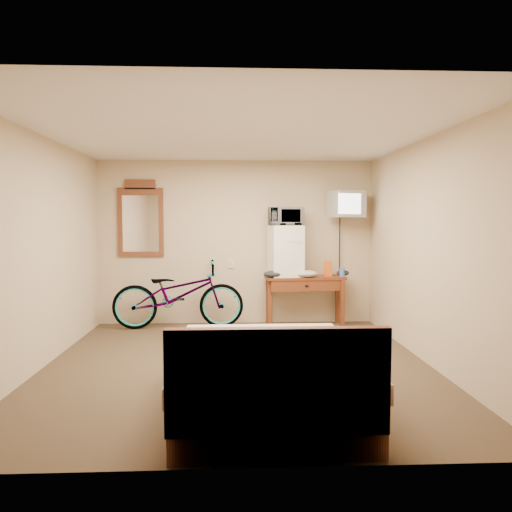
# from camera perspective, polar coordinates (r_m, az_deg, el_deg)

# --- Properties ---
(room) EXTENTS (4.60, 4.64, 2.50)m
(room) POSITION_cam_1_polar(r_m,az_deg,el_deg) (5.39, -2.14, 0.52)
(room) COLOR #473723
(room) RESTS_ON ground
(desk) EXTENTS (1.21, 0.54, 0.75)m
(desk) POSITION_cam_1_polar(r_m,az_deg,el_deg) (7.52, 5.62, -3.38)
(desk) COLOR brown
(desk) RESTS_ON floor
(mini_fridge) EXTENTS (0.53, 0.51, 0.76)m
(mini_fridge) POSITION_cam_1_polar(r_m,az_deg,el_deg) (7.48, 3.39, 0.58)
(mini_fridge) COLOR white
(mini_fridge) RESTS_ON desk
(microwave) EXTENTS (0.51, 0.36, 0.27)m
(microwave) POSITION_cam_1_polar(r_m,az_deg,el_deg) (7.46, 3.41, 4.56)
(microwave) COLOR white
(microwave) RESTS_ON mini_fridge
(snack_bag) EXTENTS (0.12, 0.08, 0.23)m
(snack_bag) POSITION_cam_1_polar(r_m,az_deg,el_deg) (7.57, 8.23, -1.43)
(snack_bag) COLOR #D95713
(snack_bag) RESTS_ON desk
(blue_cup) EXTENTS (0.08, 0.08, 0.13)m
(blue_cup) POSITION_cam_1_polar(r_m,az_deg,el_deg) (7.58, 9.80, -1.81)
(blue_cup) COLOR #3F73D8
(blue_cup) RESTS_ON desk
(cloth_cream) EXTENTS (0.34, 0.26, 0.10)m
(cloth_cream) POSITION_cam_1_polar(r_m,az_deg,el_deg) (7.41, 5.77, -2.02)
(cloth_cream) COLOR beige
(cloth_cream) RESTS_ON desk
(cloth_dark_a) EXTENTS (0.28, 0.21, 0.10)m
(cloth_dark_a) POSITION_cam_1_polar(r_m,az_deg,el_deg) (7.31, 1.93, -2.09)
(cloth_dark_a) COLOR black
(cloth_dark_a) RESTS_ON desk
(cloth_dark_b) EXTENTS (0.19, 0.16, 0.09)m
(cloth_dark_b) POSITION_cam_1_polar(r_m,az_deg,el_deg) (7.66, 9.90, -1.92)
(cloth_dark_b) COLOR black
(cloth_dark_b) RESTS_ON desk
(crt_television) EXTENTS (0.54, 0.62, 0.39)m
(crt_television) POSITION_cam_1_polar(r_m,az_deg,el_deg) (7.60, 10.32, 5.84)
(crt_television) COLOR black
(crt_television) RESTS_ON room
(wall_mirror) EXTENTS (0.68, 0.04, 1.16)m
(wall_mirror) POSITION_cam_1_polar(r_m,az_deg,el_deg) (7.78, -13.05, 4.10)
(wall_mirror) COLOR brown
(wall_mirror) RESTS_ON room
(bicycle) EXTENTS (1.95, 0.79, 1.01)m
(bicycle) POSITION_cam_1_polar(r_m,az_deg,el_deg) (7.45, -8.86, -4.33)
(bicycle) COLOR black
(bicycle) RESTS_ON floor
(bed) EXTENTS (1.50, 1.99, 0.90)m
(bed) POSITION_cam_1_polar(r_m,az_deg,el_deg) (4.21, 1.39, -13.71)
(bed) COLOR brown
(bed) RESTS_ON floor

